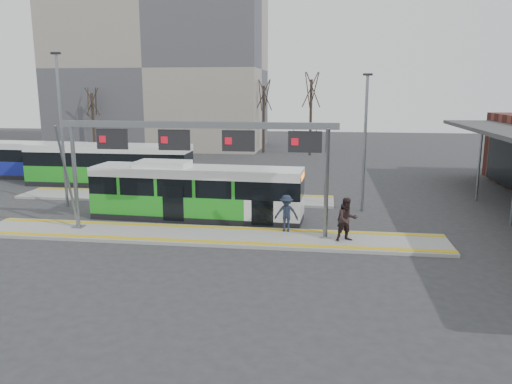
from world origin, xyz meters
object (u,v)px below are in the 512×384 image
passenger_a (344,220)px  passenger_c (286,213)px  hero_bus (197,193)px  gantry (198,145)px  passenger_b (347,219)px

passenger_a → passenger_c: size_ratio=0.90×
passenger_c → hero_bus: bearing=157.7°
passenger_a → passenger_c: passenger_c is taller
hero_bus → passenger_a: (7.61, -2.85, -0.46)m
hero_bus → passenger_c: (4.95, -2.25, -0.37)m
hero_bus → passenger_a: bearing=-17.8°
gantry → passenger_c: bearing=10.6°
passenger_b → passenger_c: bearing=134.1°
hero_bus → passenger_b: hero_bus is taller
hero_bus → gantry: bearing=-69.9°
passenger_a → gantry: bearing=-178.9°
gantry → passenger_a: 7.47m
hero_bus → passenger_a: 8.14m
hero_bus → passenger_c: hero_bus is taller
passenger_b → passenger_c: size_ratio=1.11×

